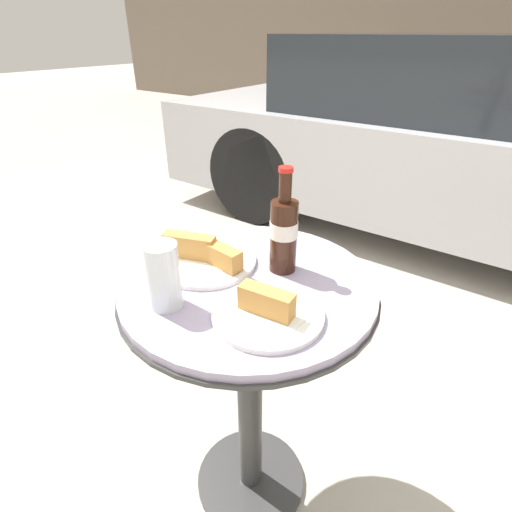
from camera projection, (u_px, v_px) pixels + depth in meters
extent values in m
plane|color=#A8A093|center=(251.00, 480.00, 1.30)|extent=(30.00, 30.00, 0.00)
cylinder|color=#333333|center=(251.00, 478.00, 1.29)|extent=(0.34, 0.34, 0.02)
cylinder|color=#333333|center=(250.00, 397.00, 1.11)|extent=(0.07, 0.07, 0.74)
cylinder|color=#333333|center=(249.00, 289.00, 0.93)|extent=(0.60, 0.60, 0.01)
cylinder|color=#9E93B2|center=(249.00, 284.00, 0.92)|extent=(0.58, 0.58, 0.02)
cylinder|color=#33190F|center=(283.00, 237.00, 0.92)|extent=(0.06, 0.06, 0.17)
cylinder|color=silver|center=(284.00, 229.00, 0.91)|extent=(0.06, 0.06, 0.04)
cylinder|color=#33190F|center=(285.00, 187.00, 0.86)|extent=(0.03, 0.03, 0.07)
cylinder|color=red|center=(286.00, 169.00, 0.84)|extent=(0.03, 0.03, 0.01)
cylinder|color=black|center=(164.00, 283.00, 0.81)|extent=(0.06, 0.06, 0.11)
cylinder|color=silver|center=(163.00, 276.00, 0.80)|extent=(0.07, 0.07, 0.14)
cylinder|color=white|center=(268.00, 314.00, 0.80)|extent=(0.23, 0.23, 0.01)
cube|color=white|center=(268.00, 311.00, 0.79)|extent=(0.16, 0.16, 0.00)
cube|color=#B77F3D|center=(266.00, 301.00, 0.78)|extent=(0.12, 0.05, 0.05)
cylinder|color=white|center=(207.00, 260.00, 0.98)|extent=(0.24, 0.24, 0.01)
cube|color=white|center=(207.00, 258.00, 0.98)|extent=(0.17, 0.17, 0.00)
cube|color=#B77F3D|center=(189.00, 246.00, 0.97)|extent=(0.13, 0.08, 0.06)
cube|color=#B77F3D|center=(219.00, 254.00, 0.94)|extent=(0.13, 0.05, 0.05)
cube|color=#B7B7BC|center=(481.00, 160.00, 2.74)|extent=(4.30, 1.81, 0.61)
cube|color=#23282D|center=(467.00, 74.00, 2.58)|extent=(2.07, 1.60, 0.45)
cylinder|color=black|center=(347.00, 134.00, 4.05)|extent=(0.70, 0.22, 0.70)
cylinder|color=black|center=(256.00, 175.00, 2.93)|extent=(0.70, 0.22, 0.70)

